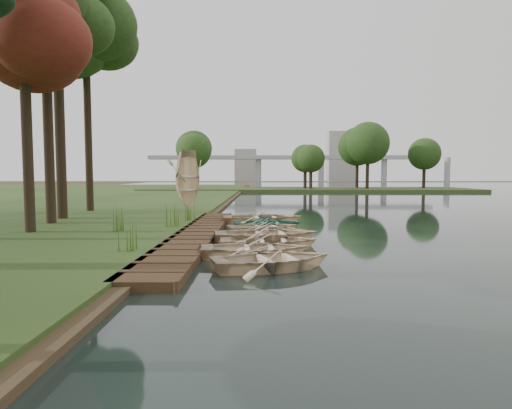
{
  "coord_description": "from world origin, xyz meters",
  "views": [
    {
      "loc": [
        0.95,
        -16.81,
        2.56
      ],
      "look_at": [
        0.72,
        1.01,
        1.31
      ],
      "focal_mm": 30.0,
      "sensor_mm": 36.0,
      "label": 1
    }
  ],
  "objects_px": {
    "rowboat_1": "(254,246)",
    "stored_rowboat": "(188,204)",
    "rowboat_2": "(268,239)",
    "boardwalk": "(197,235)",
    "rowboat_0": "(273,257)"
  },
  "relations": [
    {
      "from": "rowboat_1",
      "to": "stored_rowboat",
      "type": "relative_size",
      "value": 0.88
    },
    {
      "from": "stored_rowboat",
      "to": "rowboat_2",
      "type": "bearing_deg",
      "value": -117.12
    },
    {
      "from": "rowboat_1",
      "to": "rowboat_2",
      "type": "distance_m",
      "value": 1.54
    },
    {
      "from": "stored_rowboat",
      "to": "rowboat_1",
      "type": "bearing_deg",
      "value": -120.87
    },
    {
      "from": "boardwalk",
      "to": "rowboat_2",
      "type": "xyz_separation_m",
      "value": [
        2.78,
        -2.55,
        0.24
      ]
    },
    {
      "from": "boardwalk",
      "to": "rowboat_0",
      "type": "bearing_deg",
      "value": -62.97
    },
    {
      "from": "boardwalk",
      "to": "stored_rowboat",
      "type": "height_order",
      "value": "stored_rowboat"
    },
    {
      "from": "boardwalk",
      "to": "rowboat_1",
      "type": "distance_m",
      "value": 4.66
    },
    {
      "from": "boardwalk",
      "to": "rowboat_1",
      "type": "height_order",
      "value": "rowboat_1"
    },
    {
      "from": "rowboat_0",
      "to": "stored_rowboat",
      "type": "distance_m",
      "value": 16.28
    },
    {
      "from": "boardwalk",
      "to": "rowboat_1",
      "type": "relative_size",
      "value": 4.84
    },
    {
      "from": "boardwalk",
      "to": "stored_rowboat",
      "type": "distance_m",
      "value": 10.13
    },
    {
      "from": "rowboat_2",
      "to": "stored_rowboat",
      "type": "distance_m",
      "value": 13.36
    },
    {
      "from": "boardwalk",
      "to": "rowboat_0",
      "type": "distance_m",
      "value": 6.3
    },
    {
      "from": "rowboat_1",
      "to": "rowboat_2",
      "type": "height_order",
      "value": "same"
    }
  ]
}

